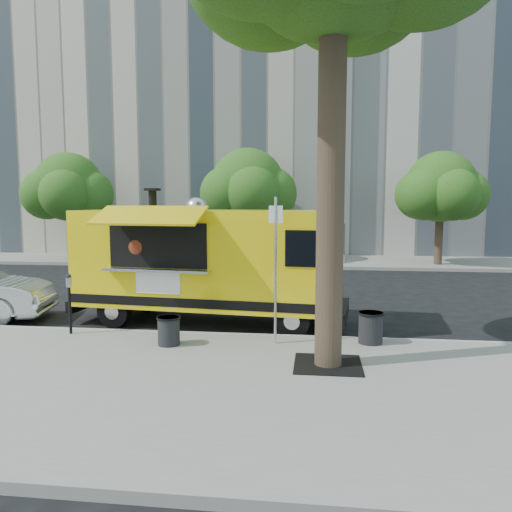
{
  "coord_description": "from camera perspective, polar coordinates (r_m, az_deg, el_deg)",
  "views": [
    {
      "loc": [
        2.37,
        -11.54,
        3.05
      ],
      "look_at": [
        0.96,
        0.0,
        1.78
      ],
      "focal_mm": 35.0,
      "sensor_mm": 36.0,
      "label": 1
    }
  ],
  "objects": [
    {
      "name": "trash_bin_left",
      "position": [
        10.39,
        -9.95,
        -8.32
      ],
      "size": [
        0.48,
        0.48,
        0.58
      ],
      "color": "black",
      "rests_on": "sidewalk"
    },
    {
      "name": "building_mid",
      "position": [
        36.53,
        23.13,
        16.7
      ],
      "size": [
        20.0,
        14.0,
        20.0
      ],
      "primitive_type": "cube",
      "color": "#B0A9A5",
      "rests_on": "ground"
    },
    {
      "name": "far_tree_b",
      "position": [
        24.49,
        -0.96,
        8.04
      ],
      "size": [
        3.6,
        3.6,
        5.5
      ],
      "color": "#33261C",
      "rests_on": "far_sidewalk"
    },
    {
      "name": "sidewalk",
      "position": [
        8.45,
        -10.14,
        -14.5
      ],
      "size": [
        60.0,
        6.0,
        0.15
      ],
      "primitive_type": "cube",
      "color": "gray",
      "rests_on": "ground"
    },
    {
      "name": "far_tree_a",
      "position": [
        26.87,
        -20.63,
        7.37
      ],
      "size": [
        3.42,
        3.42,
        5.36
      ],
      "color": "#33261C",
      "rests_on": "far_sidewalk"
    },
    {
      "name": "food_truck",
      "position": [
        12.47,
        -5.51,
        -0.58
      ],
      "size": [
        7.0,
        3.49,
        3.36
      ],
      "rotation": [
        0.0,
        0.0,
        -0.1
      ],
      "color": "yellow",
      "rests_on": "ground"
    },
    {
      "name": "ground",
      "position": [
        12.17,
        -4.55,
        -8.32
      ],
      "size": [
        120.0,
        120.0,
        0.0
      ],
      "primitive_type": "plane",
      "color": "black",
      "rests_on": "ground"
    },
    {
      "name": "sign_post",
      "position": [
        10.1,
        2.24,
        -0.63
      ],
      "size": [
        0.28,
        0.06,
        3.0
      ],
      "color": "silver",
      "rests_on": "sidewalk"
    },
    {
      "name": "parking_meter",
      "position": [
        11.71,
        -20.55,
        -4.36
      ],
      "size": [
        0.11,
        0.11,
        1.33
      ],
      "color": "black",
      "rests_on": "sidewalk"
    },
    {
      "name": "trash_bin_right",
      "position": [
        10.62,
        12.97,
        -7.88
      ],
      "size": [
        0.54,
        0.54,
        0.64
      ],
      "color": "black",
      "rests_on": "sidewalk"
    },
    {
      "name": "far_tree_c",
      "position": [
        24.61,
        20.36,
        7.38
      ],
      "size": [
        3.24,
        3.24,
        5.21
      ],
      "color": "#33261C",
      "rests_on": "far_sidewalk"
    },
    {
      "name": "building_left",
      "position": [
        36.23,
        -10.57,
        20.41
      ],
      "size": [
        22.0,
        14.0,
        24.0
      ],
      "primitive_type": "cube",
      "color": "#BCB09C",
      "rests_on": "ground"
    },
    {
      "name": "curb",
      "position": [
        11.28,
        -5.5,
        -9.12
      ],
      "size": [
        60.0,
        0.14,
        0.16
      ],
      "primitive_type": "cube",
      "color": "#999993",
      "rests_on": "ground"
    },
    {
      "name": "far_sidewalk",
      "position": [
        25.33,
        1.54,
        -0.53
      ],
      "size": [
        60.0,
        5.0,
        0.15
      ],
      "primitive_type": "cube",
      "color": "gray",
      "rests_on": "ground"
    },
    {
      "name": "tree_well",
      "position": [
        9.21,
        8.21,
        -12.17
      ],
      "size": [
        1.2,
        1.2,
        0.02
      ],
      "primitive_type": "cube",
      "color": "black",
      "rests_on": "sidewalk"
    }
  ]
}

